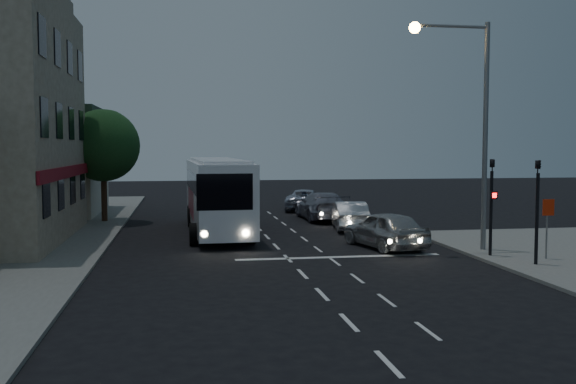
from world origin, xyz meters
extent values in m
plane|color=black|center=(0.00, 0.00, 0.00)|extent=(120.00, 120.00, 0.00)
cube|color=silver|center=(0.00, -10.00, 0.01)|extent=(0.12, 1.60, 0.01)
cube|color=silver|center=(0.00, -7.00, 0.01)|extent=(0.12, 1.60, 0.01)
cube|color=silver|center=(0.00, -4.00, 0.01)|extent=(0.12, 1.60, 0.01)
cube|color=silver|center=(0.00, -1.00, 0.01)|extent=(0.12, 1.60, 0.01)
cube|color=silver|center=(0.00, 2.00, 0.01)|extent=(0.12, 1.60, 0.01)
cube|color=silver|center=(0.00, 5.00, 0.01)|extent=(0.12, 1.60, 0.01)
cube|color=silver|center=(0.00, 8.00, 0.01)|extent=(0.12, 1.60, 0.01)
cube|color=silver|center=(0.00, 11.00, 0.01)|extent=(0.12, 1.60, 0.01)
cube|color=silver|center=(0.00, 14.00, 0.01)|extent=(0.12, 1.60, 0.01)
cube|color=silver|center=(0.00, 17.00, 0.01)|extent=(0.12, 1.60, 0.01)
cube|color=silver|center=(1.60, -8.00, 0.01)|extent=(0.10, 1.50, 0.01)
cube|color=silver|center=(1.60, -5.00, 0.01)|extent=(0.10, 1.50, 0.01)
cube|color=silver|center=(1.60, -2.00, 0.01)|extent=(0.10, 1.50, 0.01)
cube|color=silver|center=(1.60, 1.00, 0.01)|extent=(0.10, 1.50, 0.01)
cube|color=silver|center=(1.60, 4.00, 0.01)|extent=(0.10, 1.50, 0.01)
cube|color=silver|center=(1.60, 7.00, 0.01)|extent=(0.10, 1.50, 0.01)
cube|color=silver|center=(1.60, 10.00, 0.01)|extent=(0.10, 1.50, 0.01)
cube|color=silver|center=(1.60, 13.00, 0.01)|extent=(0.10, 1.50, 0.01)
cube|color=silver|center=(1.60, 16.00, 0.01)|extent=(0.10, 1.50, 0.01)
cube|color=silver|center=(1.60, 19.00, 0.01)|extent=(0.10, 1.50, 0.01)
cube|color=silver|center=(2.00, 2.00, 0.01)|extent=(8.00, 0.35, 0.01)
cube|color=white|center=(-2.23, 9.97, 1.92)|extent=(2.83, 11.91, 3.16)
cube|color=white|center=(-2.23, 9.97, 3.55)|extent=(2.43, 11.51, 0.18)
cube|color=black|center=(-2.23, 4.10, 2.42)|extent=(2.27, 0.19, 1.48)
cube|color=black|center=(-0.98, 10.47, 2.57)|extent=(0.35, 9.86, 0.89)
cube|color=black|center=(-3.47, 10.47, 2.57)|extent=(0.35, 9.86, 0.89)
cube|color=maroon|center=(-0.97, 10.96, 1.48)|extent=(0.20, 5.43, 1.38)
cube|color=maroon|center=(-3.48, 10.96, 1.48)|extent=(0.20, 5.43, 1.38)
cylinder|color=black|center=(-3.46, 5.83, 0.49)|extent=(0.38, 1.00, 0.99)
cylinder|color=black|center=(-0.99, 5.83, 0.49)|extent=(0.38, 1.00, 0.99)
cylinder|color=black|center=(-3.46, 12.44, 0.49)|extent=(0.38, 1.00, 0.99)
cylinder|color=black|center=(-0.99, 12.44, 0.49)|extent=(0.38, 1.00, 0.99)
cylinder|color=black|center=(-3.46, 14.12, 0.49)|extent=(0.38, 1.00, 0.99)
cylinder|color=black|center=(-0.99, 14.12, 0.49)|extent=(0.38, 1.00, 0.99)
cylinder|color=#FFF2CC|center=(-3.06, 4.03, 0.74)|extent=(0.26, 0.06, 0.26)
cylinder|color=#FFF2CC|center=(-1.39, 4.03, 0.74)|extent=(0.26, 0.06, 0.26)
imported|color=#AEAEAE|center=(4.42, 3.80, 0.79)|extent=(2.86, 4.92, 1.57)
imported|color=silver|center=(4.52, 9.93, 0.73)|extent=(2.14, 4.59, 1.45)
imported|color=gray|center=(4.06, 14.58, 0.81)|extent=(2.40, 5.64, 1.62)
imported|color=#B2B8C9|center=(4.17, 20.36, 0.70)|extent=(3.46, 5.46, 1.40)
cylinder|color=black|center=(7.60, 0.80, 1.72)|extent=(0.12, 0.12, 3.20)
imported|color=black|center=(7.60, 0.80, 3.77)|extent=(0.15, 0.18, 0.90)
cube|color=black|center=(7.60, 0.62, 2.42)|extent=(0.25, 0.12, 0.30)
cube|color=#FF0C0C|center=(7.60, 0.55, 2.42)|extent=(0.16, 0.02, 0.18)
cylinder|color=black|center=(8.30, -1.20, 1.72)|extent=(0.12, 0.12, 3.20)
imported|color=black|center=(8.30, -1.20, 3.77)|extent=(0.18, 0.15, 0.90)
cylinder|color=slate|center=(9.30, -0.20, 1.12)|extent=(0.06, 0.06, 2.00)
cube|color=red|center=(9.30, -0.27, 2.02)|extent=(0.45, 0.03, 0.60)
cylinder|color=slate|center=(8.00, 2.20, 4.62)|extent=(0.20, 0.20, 9.00)
cylinder|color=slate|center=(6.50, 2.20, 8.92)|extent=(3.00, 0.12, 0.12)
sphere|color=#FFBF59|center=(5.00, 2.20, 8.82)|extent=(0.44, 0.44, 0.44)
cube|color=#81715B|center=(-9.50, 8.00, 10.37)|extent=(1.00, 12.00, 0.50)
cube|color=maroon|center=(-8.95, 8.00, 3.12)|extent=(0.15, 12.00, 0.50)
cube|color=black|center=(-8.98, 3.50, 2.32)|extent=(0.06, 1.30, 1.50)
cube|color=black|center=(-8.98, 6.50, 2.32)|extent=(0.06, 1.30, 1.50)
cube|color=black|center=(-8.98, 9.50, 2.32)|extent=(0.06, 1.30, 1.50)
cube|color=black|center=(-8.98, 12.50, 2.32)|extent=(0.06, 1.30, 1.50)
cube|color=black|center=(-8.98, 3.50, 5.32)|extent=(0.06, 1.30, 1.50)
cube|color=black|center=(-8.98, 6.50, 5.32)|extent=(0.06, 1.30, 1.50)
cube|color=black|center=(-8.98, 9.50, 5.32)|extent=(0.06, 1.30, 1.50)
cube|color=black|center=(-8.98, 12.50, 5.32)|extent=(0.06, 1.30, 1.50)
cube|color=black|center=(-8.98, 3.50, 8.32)|extent=(0.06, 1.30, 1.50)
cube|color=black|center=(-8.98, 6.50, 8.32)|extent=(0.06, 1.30, 1.50)
cube|color=black|center=(-8.98, 9.50, 8.32)|extent=(0.06, 1.30, 1.50)
cube|color=black|center=(-8.98, 12.50, 8.32)|extent=(0.06, 1.30, 1.50)
cube|color=#BDAD9B|center=(-13.50, 20.00, 3.12)|extent=(9.00, 9.00, 6.00)
cube|color=#2B4132|center=(-13.50, 20.00, 6.37)|extent=(9.40, 9.40, 0.50)
cylinder|color=black|center=(-8.20, 15.00, 1.52)|extent=(0.32, 0.32, 2.80)
sphere|color=#163D17|center=(-8.20, 15.00, 4.32)|extent=(4.00, 4.00, 4.00)
sphere|color=#224D24|center=(-8.00, 15.60, 5.02)|extent=(2.60, 2.60, 2.60)
sphere|color=#163D17|center=(-8.50, 14.40, 4.72)|extent=(2.40, 2.40, 2.40)
camera|label=1|loc=(-3.94, -21.73, 4.22)|focal=40.00mm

